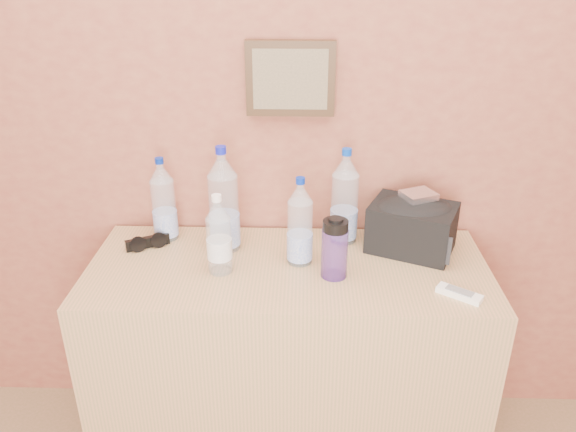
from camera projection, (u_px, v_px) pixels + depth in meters
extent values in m
plane|color=brown|center=(285.00, 92.00, 1.92)|extent=(4.00, 0.00, 4.00)
cube|color=tan|center=(288.00, 364.00, 2.05)|extent=(1.34, 0.56, 0.84)
cylinder|color=#CDE4FB|center=(164.00, 204.00, 2.00)|extent=(0.08, 0.08, 0.27)
cylinder|color=navy|center=(159.00, 161.00, 1.93)|extent=(0.03, 0.03, 0.02)
cylinder|color=silver|center=(224.00, 205.00, 1.92)|extent=(0.10, 0.10, 0.33)
cylinder|color=#131BB5|center=(221.00, 150.00, 1.83)|extent=(0.04, 0.04, 0.02)
cylinder|color=white|center=(345.00, 202.00, 1.98)|extent=(0.09, 0.09, 0.30)
cylinder|color=#073DB9|center=(347.00, 152.00, 1.90)|extent=(0.03, 0.03, 0.02)
cylinder|color=white|center=(300.00, 226.00, 1.84)|extent=(0.08, 0.08, 0.27)
cylinder|color=#0828A5|center=(300.00, 181.00, 1.77)|extent=(0.03, 0.03, 0.02)
cylinder|color=silver|center=(219.00, 239.00, 1.79)|extent=(0.08, 0.08, 0.23)
cylinder|color=white|center=(216.00, 198.00, 1.73)|extent=(0.03, 0.03, 0.02)
cylinder|color=#512D84|center=(334.00, 253.00, 1.78)|extent=(0.08, 0.08, 0.16)
cylinder|color=black|center=(336.00, 224.00, 1.74)|extent=(0.08, 0.08, 0.04)
cube|color=white|center=(459.00, 294.00, 1.70)|extent=(0.14, 0.11, 0.02)
cube|color=silver|center=(418.00, 195.00, 1.90)|extent=(0.13, 0.13, 0.02)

